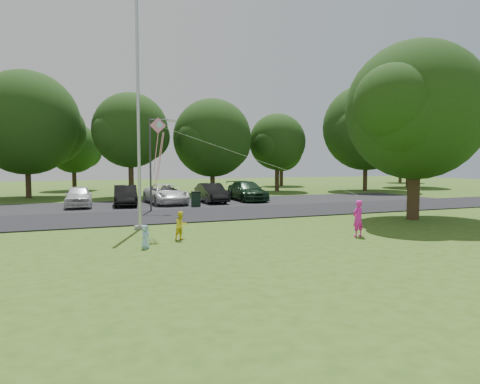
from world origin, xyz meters
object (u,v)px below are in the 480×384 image
object	(u,v)px
child_blue	(145,237)
kite	(163,138)
flagpole	(139,134)
street_lamp	(154,155)
child_yellow	(181,226)
trash_can	(196,199)
big_tree	(415,113)
woman	(358,218)

from	to	relation	value
child_blue	kite	world-z (taller)	kite
flagpole	street_lamp	distance (m)	6.77
child_yellow	kite	xyz separation A→B (m)	(-0.39, 1.22, 3.38)
street_lamp	kite	bearing A→B (deg)	-75.55
child_blue	trash_can	bearing A→B (deg)	19.47
flagpole	kite	size ratio (longest dim) A/B	1.31
flagpole	big_tree	xyz separation A→B (m)	(13.45, -1.98, 1.27)
trash_can	flagpole	bearing A→B (deg)	-120.87
flagpole	child_blue	distance (m)	5.76
big_tree	child_blue	distance (m)	14.98
woman	child_yellow	distance (m)	6.96
flagpole	woman	world-z (taller)	flagpole
child_yellow	big_tree	bearing A→B (deg)	-20.49
trash_can	child_yellow	bearing A→B (deg)	-108.34
trash_can	big_tree	distance (m)	14.10
street_lamp	kite	size ratio (longest dim) A/B	0.73
woman	trash_can	bearing A→B (deg)	-89.82
child_yellow	kite	world-z (taller)	kite
woman	child_blue	distance (m)	8.27
woman	kite	distance (m)	8.36
trash_can	kite	world-z (taller)	kite
woman	child_yellow	bearing A→B (deg)	-27.95
child_yellow	trash_can	bearing A→B (deg)	45.44
street_lamp	child_yellow	world-z (taller)	street_lamp
street_lamp	trash_can	distance (m)	4.38
trash_can	child_blue	distance (m)	13.41
child_yellow	child_blue	world-z (taller)	child_yellow
street_lamp	child_blue	size ratio (longest dim) A/B	6.86
woman	kite	size ratio (longest dim) A/B	0.19
woman	child_blue	bearing A→B (deg)	-17.60
woman	kite	xyz separation A→B (m)	(-7.10, 3.04, 3.20)
trash_can	child_blue	bearing A→B (deg)	-113.00
street_lamp	woman	distance (m)	13.23
big_tree	kite	bearing A→B (deg)	-179.89
child_yellow	street_lamp	bearing A→B (deg)	59.35
flagpole	trash_can	xyz separation A→B (m)	(4.78, 8.00, -3.64)
kite	flagpole	bearing A→B (deg)	112.62
big_tree	child_blue	world-z (taller)	big_tree
trash_can	kite	bearing A→B (deg)	-112.32
child_blue	street_lamp	bearing A→B (deg)	30.61
flagpole	woman	size ratio (longest dim) A/B	6.90
woman	kite	bearing A→B (deg)	-35.93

